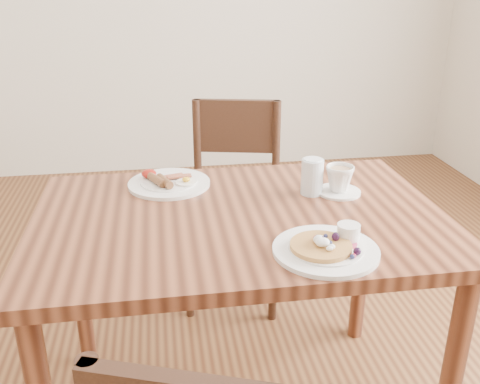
{
  "coord_description": "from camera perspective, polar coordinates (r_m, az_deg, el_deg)",
  "views": [
    {
      "loc": [
        -0.22,
        -1.4,
        1.41
      ],
      "look_at": [
        0.0,
        0.0,
        0.82
      ],
      "focal_mm": 40.0,
      "sensor_mm": 36.0,
      "label": 1
    }
  ],
  "objects": [
    {
      "name": "dining_table",
      "position": [
        1.61,
        0.0,
        -5.56
      ],
      "size": [
        1.2,
        0.8,
        0.75
      ],
      "color": "brown",
      "rests_on": "ground"
    },
    {
      "name": "chair_far",
      "position": [
        2.38,
        -0.58,
        -0.06
      ],
      "size": [
        0.5,
        0.5,
        0.88
      ],
      "rotation": [
        0.0,
        0.0,
        2.92
      ],
      "color": "#382014",
      "rests_on": "ground"
    },
    {
      "name": "pancake_plate",
      "position": [
        1.37,
        9.29,
        -5.81
      ],
      "size": [
        0.27,
        0.27,
        0.06
      ],
      "color": "white",
      "rests_on": "dining_table"
    },
    {
      "name": "breakfast_plate",
      "position": [
        1.78,
        -7.7,
        1.05
      ],
      "size": [
        0.27,
        0.27,
        0.04
      ],
      "color": "white",
      "rests_on": "dining_table"
    },
    {
      "name": "teacup_saucer",
      "position": [
        1.72,
        10.56,
        1.19
      ],
      "size": [
        0.14,
        0.14,
        0.09
      ],
      "color": "white",
      "rests_on": "dining_table"
    },
    {
      "name": "water_glass",
      "position": [
        1.7,
        7.7,
        1.61
      ],
      "size": [
        0.07,
        0.07,
        0.11
      ],
      "primitive_type": "cylinder",
      "color": "silver",
      "rests_on": "dining_table"
    }
  ]
}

